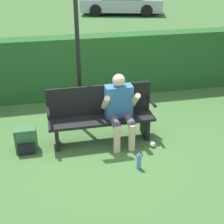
# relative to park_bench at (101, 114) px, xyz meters

# --- Properties ---
(ground_plane) EXTENTS (40.00, 40.00, 0.00)m
(ground_plane) POSITION_rel_park_bench_xyz_m (0.00, -0.07, -0.47)
(ground_plane) COLOR #426B33
(hedge_back) EXTENTS (12.00, 0.46, 1.31)m
(hedge_back) POSITION_rel_park_bench_xyz_m (0.00, 1.94, 0.19)
(hedge_back) COLOR #235623
(hedge_back) RESTS_ON ground
(park_bench) EXTENTS (1.74, 0.41, 0.93)m
(park_bench) POSITION_rel_park_bench_xyz_m (0.00, 0.00, 0.00)
(park_bench) COLOR black
(park_bench) RESTS_ON ground
(person_seated) EXTENTS (0.57, 0.58, 1.15)m
(person_seated) POSITION_rel_park_bench_xyz_m (0.29, -0.12, 0.17)
(person_seated) COLOR #336699
(person_seated) RESTS_ON ground
(backpack) EXTENTS (0.34, 0.26, 0.39)m
(backpack) POSITION_rel_park_bench_xyz_m (-1.23, -0.11, -0.28)
(backpack) COLOR #336638
(backpack) RESTS_ON ground
(water_bottle) EXTENTS (0.07, 0.07, 0.25)m
(water_bottle) POSITION_rel_park_bench_xyz_m (0.38, -0.94, -0.35)
(water_bottle) COLOR #4C8CCC
(water_bottle) RESTS_ON ground
(signpost) EXTENTS (0.46, 0.09, 2.76)m
(signpost) POSITION_rel_park_bench_xyz_m (-0.28, 0.44, 1.10)
(signpost) COLOR black
(signpost) RESTS_ON ground
(parked_car) EXTENTS (4.53, 2.85, 1.24)m
(parked_car) POSITION_rel_park_bench_xyz_m (3.41, 12.34, 0.14)
(parked_car) COLOR #B7BCC6
(parked_car) RESTS_ON ground
(litter_crumple) EXTENTS (0.09, 0.09, 0.09)m
(litter_crumple) POSITION_rel_park_bench_xyz_m (0.77, -0.44, -0.42)
(litter_crumple) COLOR silver
(litter_crumple) RESTS_ON ground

